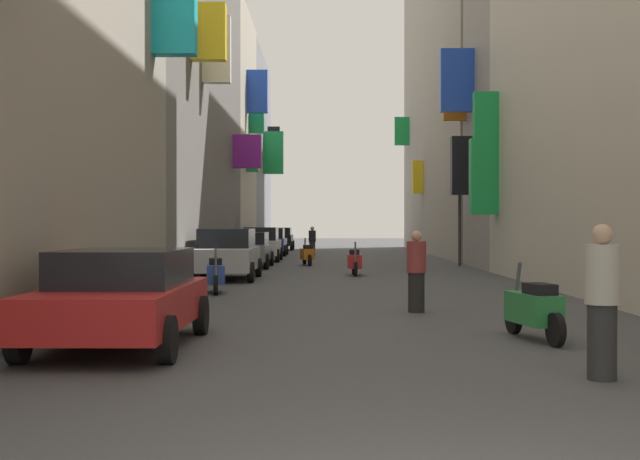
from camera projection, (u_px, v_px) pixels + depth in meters
ground_plane at (347, 267)px, 34.69m from camera, size 140.00×140.00×0.00m
building_left_mid_a at (134, 63)px, 32.09m from camera, size 7.24×19.38×15.45m
building_left_mid_b at (194, 134)px, 46.53m from camera, size 7.09×9.49×13.14m
building_left_mid_c at (220, 154)px, 57.99m from camera, size 7.31×13.43×12.92m
building_right_mid_a at (551, 112)px, 33.72m from camera, size 7.32×6.00×12.22m
building_right_mid_c at (476, 94)px, 50.98m from camera, size 7.03×27.17×18.83m
parked_car_silver at (226, 253)px, 26.69m from camera, size 1.96×4.24×1.57m
parked_car_blue at (270, 241)px, 46.94m from camera, size 1.92×3.93×1.50m
parked_car_black at (279, 238)px, 57.22m from camera, size 1.97×4.05×1.48m
parked_car_red at (121, 295)px, 11.97m from camera, size 2.00×4.27×1.35m
parked_car_white at (261, 244)px, 39.88m from camera, size 1.86×3.96×1.56m
parked_car_grey at (247, 249)px, 33.96m from camera, size 1.90×4.30×1.39m
scooter_orange at (307, 254)px, 35.76m from camera, size 0.64×1.98×1.13m
scooter_red at (355, 261)px, 28.79m from camera, size 0.46×1.81×1.13m
scooter_green at (534, 309)px, 12.68m from camera, size 0.65×1.95×1.13m
scooter_blue at (216, 274)px, 21.45m from camera, size 0.60×1.98×1.13m
pedestrian_crossing at (602, 302)px, 9.44m from camera, size 0.45×0.45×1.71m
pedestrian_near_left at (312, 242)px, 45.45m from camera, size 0.39×0.39×1.59m
pedestrian_near_right at (416, 272)px, 16.70m from camera, size 0.54×0.54×1.59m
traffic_light_near_corner at (460, 192)px, 34.90m from camera, size 0.26×0.34×4.42m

